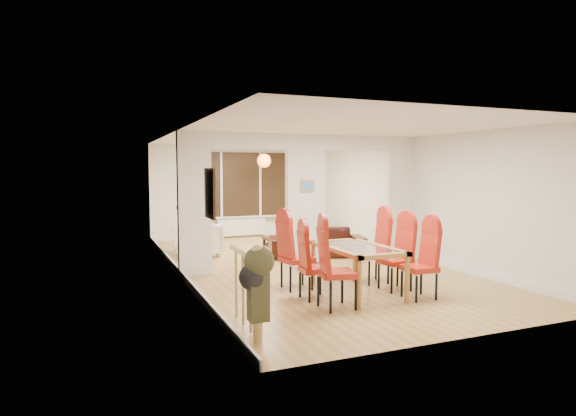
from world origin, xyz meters
TOP-DOWN VIEW (x-y plane):
  - floor at (0.00, 0.00)m, footprint 5.00×9.00m
  - room_walls at (0.00, 0.00)m, footprint 5.00×9.00m
  - divider_wall at (0.00, 0.00)m, footprint 5.00×0.18m
  - bay_window_blinds at (0.00, 4.44)m, footprint 3.00×0.08m
  - radiator at (0.00, 4.40)m, footprint 1.40×0.08m
  - pendant_light at (0.30, 3.30)m, footprint 0.36×0.36m
  - stair_newel at (-2.25, -3.20)m, footprint 0.40×1.20m
  - wall_poster at (-2.47, -2.40)m, footprint 0.04×0.52m
  - pillar_photo at (0.00, -0.10)m, footprint 0.30×0.03m
  - dining_table at (-0.16, -2.30)m, footprint 0.89×1.58m
  - dining_chair_la at (-0.82, -2.88)m, footprint 0.56×0.56m
  - dining_chair_lb at (-0.88, -2.32)m, footprint 0.47×0.47m
  - dining_chair_lc at (-0.90, -1.68)m, footprint 0.52×0.52m
  - dining_chair_ra at (0.55, -2.90)m, footprint 0.45×0.45m
  - dining_chair_rb at (0.51, -2.33)m, footprint 0.48×0.48m
  - dining_chair_rc at (0.46, -1.77)m, footprint 0.48×0.48m
  - sofa at (0.69, 0.89)m, footprint 2.24×1.34m
  - armchair at (-1.80, 1.70)m, footprint 1.07×1.08m
  - person at (-1.93, 2.35)m, footprint 0.74×0.54m
  - television at (1.90, 3.39)m, footprint 0.87×0.16m
  - coffee_table at (0.54, 2.57)m, footprint 0.99×0.51m
  - bottle at (0.59, 2.67)m, footprint 0.07×0.07m
  - bowl at (0.44, 2.57)m, footprint 0.21×0.21m
  - shoes at (0.05, -0.41)m, footprint 0.26×0.28m

SIDE VIEW (x-z plane):
  - floor at x=0.00m, z-range -0.01..0.01m
  - shoes at x=0.05m, z-range 0.00..0.11m
  - coffee_table at x=0.54m, z-range 0.00..0.22m
  - bowl at x=0.44m, z-range 0.22..0.27m
  - television at x=1.90m, z-range 0.00..0.50m
  - radiator at x=0.00m, z-range 0.05..0.55m
  - sofa at x=0.69m, z-range 0.00..0.61m
  - bottle at x=0.59m, z-range 0.22..0.50m
  - armchair at x=-1.80m, z-range 0.00..0.73m
  - dining_table at x=-0.16m, z-range 0.00..0.74m
  - dining_chair_lb at x=-0.88m, z-range 0.00..1.05m
  - dining_chair_ra at x=0.55m, z-range 0.00..1.08m
  - dining_chair_rb at x=0.51m, z-range 0.00..1.10m
  - stair_newel at x=-2.25m, z-range 0.00..1.10m
  - dining_chair_rc at x=0.46m, z-range 0.00..1.13m
  - dining_chair_lc at x=-0.90m, z-range 0.00..1.14m
  - dining_chair_la at x=-0.82m, z-range 0.00..1.16m
  - person at x=-1.93m, z-range 0.00..1.89m
  - room_walls at x=0.00m, z-range 0.00..2.60m
  - divider_wall at x=0.00m, z-range 0.00..2.60m
  - bay_window_blinds at x=0.00m, z-range 0.60..2.40m
  - wall_poster at x=-2.47m, z-range 1.27..1.94m
  - pillar_photo at x=0.00m, z-range 1.48..1.73m
  - pendant_light at x=0.30m, z-range 1.97..2.33m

